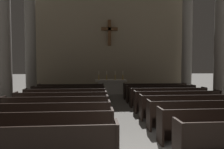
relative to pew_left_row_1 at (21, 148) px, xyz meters
The scene contains 24 objects.
pew_left_row_1 is the anchor object (origin of this frame).
pew_left_row_2 1.14m from the pew_left_row_1, 90.00° to the left, with size 3.79×0.50×0.95m.
pew_left_row_3 2.28m from the pew_left_row_1, 90.00° to the left, with size 3.79×0.50×0.95m.
pew_left_row_4 3.41m from the pew_left_row_1, 90.00° to the left, with size 3.79×0.50×0.95m.
pew_left_row_5 4.55m from the pew_left_row_1, 90.00° to the left, with size 3.79×0.50×0.95m.
pew_left_row_6 5.69m from the pew_left_row_1, 90.00° to the left, with size 3.79×0.50×0.95m.
pew_left_row_7 6.83m from the pew_left_row_1, 90.00° to the left, with size 3.79×0.50×0.95m.
pew_left_row_8 7.97m from the pew_left_row_1, 90.00° to the left, with size 3.79×0.50×0.95m.
pew_right_row_3 5.49m from the pew_left_row_1, 24.51° to the left, with size 3.79×0.50×0.95m.
pew_right_row_4 6.05m from the pew_left_row_1, 34.36° to the left, with size 3.79×0.50×0.95m.
pew_right_row_5 6.76m from the pew_left_row_1, 42.35° to the left, with size 3.79×0.50×0.95m.
pew_right_row_6 7.57m from the pew_left_row_1, 48.73° to the left, with size 3.79×0.50×0.95m.
pew_right_row_7 8.46m from the pew_left_row_1, 53.82° to the left, with size 3.79×0.50×0.95m.
pew_right_row_8 9.40m from the pew_left_row_1, 57.92° to the left, with size 3.79×0.50×0.95m.
column_left_second 7.40m from the pew_left_row_1, 115.81° to the left, with size 1.04×1.04×7.44m.
column_right_second 10.43m from the pew_left_row_1, 37.31° to the left, with size 1.04×1.04×7.44m.
column_left_third 10.90m from the pew_left_row_1, 106.22° to the left, with size 1.04×1.04×7.44m.
column_right_third 13.14m from the pew_left_row_1, 51.71° to the left, with size 1.04×1.04×7.44m.
altar 10.54m from the pew_left_row_1, 76.30° to the left, with size 2.20×0.90×1.01m.
candlestick_outer_left 10.40m from the pew_left_row_1, 80.87° to the left, with size 0.16×0.16×0.61m.
candlestick_inner_left 10.50m from the pew_left_row_1, 77.90° to the left, with size 0.16×0.16×0.61m.
candlestick_inner_right 10.64m from the pew_left_row_1, 74.73° to the left, with size 0.16×0.16×0.61m.
candlestick_outer_right 10.80m from the pew_left_row_1, 71.91° to the left, with size 0.16×0.16×0.61m.
apse_with_cross 12.79m from the pew_left_row_1, 78.25° to the left, with size 11.93×0.49×8.22m.
Camera 1 is at (-1.04, -3.98, 2.09)m, focal length 32.36 mm.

